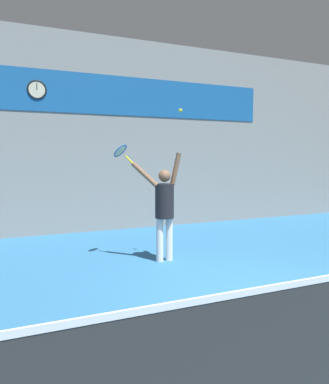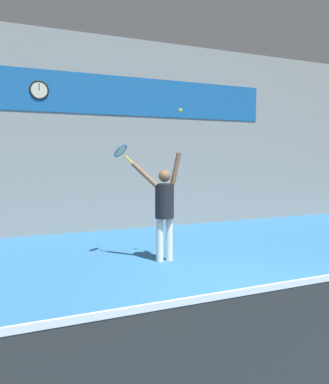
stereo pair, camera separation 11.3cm
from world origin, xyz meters
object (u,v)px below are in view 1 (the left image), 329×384
(scoreboard_clock, at_px, (37,90))
(tennis_racket, at_px, (121,151))
(tennis_ball, at_px, (180,110))
(tennis_player, at_px, (164,205))

(scoreboard_clock, bearing_deg, tennis_racket, -67.30)
(tennis_ball, bearing_deg, scoreboard_clock, 121.52)
(tennis_racket, distance_m, tennis_ball, 1.32)
(tennis_racket, relative_size, tennis_ball, 5.71)
(tennis_ball, bearing_deg, tennis_player, 149.40)
(scoreboard_clock, distance_m, tennis_racket, 3.41)
(scoreboard_clock, relative_size, tennis_ball, 6.64)
(scoreboard_clock, xyz_separation_m, tennis_player, (1.85, -3.28, -2.48))
(scoreboard_clock, distance_m, tennis_ball, 4.10)
(tennis_racket, height_order, tennis_ball, tennis_ball)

